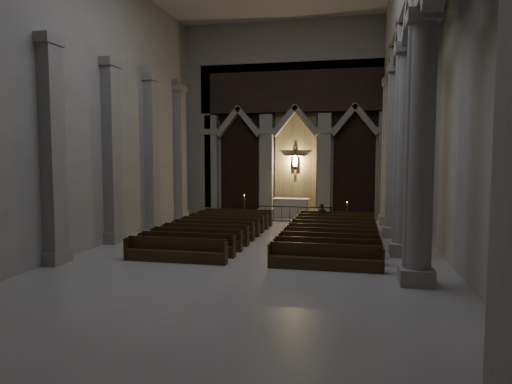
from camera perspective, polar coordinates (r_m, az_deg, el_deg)
room at (r=17.48m, az=-0.06°, el=16.93°), size 24.00×24.10×12.00m
sanctuary_wall at (r=28.59m, az=4.94°, el=10.13°), size 14.00×0.77×12.00m
right_arcade at (r=18.54m, az=18.52°, el=16.70°), size 1.00×24.00×12.00m
left_pilasters at (r=22.71m, az=-15.04°, el=4.56°), size 0.60×13.00×8.03m
sanctuary_step at (r=27.80m, az=4.60°, el=-3.23°), size 8.50×2.60×0.15m
altar at (r=27.72m, az=4.43°, el=-1.93°), size 2.18×0.87×1.10m
altar_rail at (r=26.43m, az=4.23°, el=-2.43°), size 4.80×0.09×0.94m
candle_stand_left at (r=27.04m, az=-1.45°, el=-2.71°), size 0.26×0.26×1.53m
candle_stand_right at (r=26.57m, az=11.30°, el=-3.12°), size 0.20×0.20×1.21m
pews at (r=20.51m, az=1.84°, el=-5.46°), size 9.28×9.43×0.87m
worshipper at (r=24.57m, az=8.25°, el=-2.97°), size 0.48×0.32×1.28m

